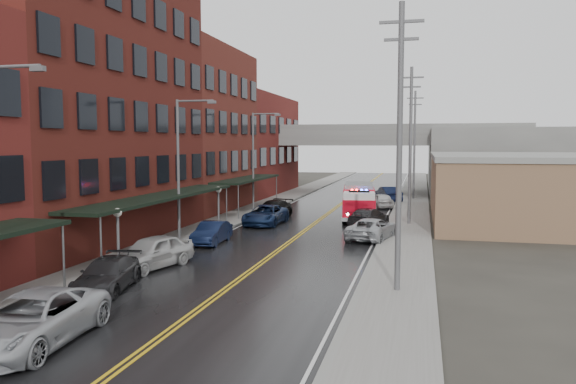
# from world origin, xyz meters

# --- Properties ---
(road) EXTENTS (11.00, 160.00, 0.02)m
(road) POSITION_xyz_m (0.00, 30.00, 0.01)
(road) COLOR black
(road) RESTS_ON ground
(sidewalk_left) EXTENTS (3.00, 160.00, 0.15)m
(sidewalk_left) POSITION_xyz_m (-7.30, 30.00, 0.07)
(sidewalk_left) COLOR slate
(sidewalk_left) RESTS_ON ground
(sidewalk_right) EXTENTS (3.00, 160.00, 0.15)m
(sidewalk_right) POSITION_xyz_m (7.30, 30.00, 0.07)
(sidewalk_right) COLOR slate
(sidewalk_right) RESTS_ON ground
(curb_left) EXTENTS (0.30, 160.00, 0.15)m
(curb_left) POSITION_xyz_m (-5.65, 30.00, 0.07)
(curb_left) COLOR gray
(curb_left) RESTS_ON ground
(curb_right) EXTENTS (0.30, 160.00, 0.15)m
(curb_right) POSITION_xyz_m (5.65, 30.00, 0.07)
(curb_right) COLOR gray
(curb_right) RESTS_ON ground
(brick_building_b) EXTENTS (9.00, 20.00, 18.00)m
(brick_building_b) POSITION_xyz_m (-13.30, 23.00, 9.00)
(brick_building_b) COLOR #581F17
(brick_building_b) RESTS_ON ground
(brick_building_c) EXTENTS (9.00, 15.00, 15.00)m
(brick_building_c) POSITION_xyz_m (-13.30, 40.50, 7.50)
(brick_building_c) COLOR maroon
(brick_building_c) RESTS_ON ground
(brick_building_far) EXTENTS (9.00, 20.00, 12.00)m
(brick_building_far) POSITION_xyz_m (-13.30, 58.00, 6.00)
(brick_building_far) COLOR maroon
(brick_building_far) RESTS_ON ground
(tan_building) EXTENTS (14.00, 22.00, 5.00)m
(tan_building) POSITION_xyz_m (16.00, 40.00, 2.50)
(tan_building) COLOR #89694A
(tan_building) RESTS_ON ground
(right_far_block) EXTENTS (18.00, 30.00, 8.00)m
(right_far_block) POSITION_xyz_m (18.00, 70.00, 4.00)
(right_far_block) COLOR slate
(right_far_block) RESTS_ON ground
(awning_1) EXTENTS (2.60, 18.00, 3.09)m
(awning_1) POSITION_xyz_m (-7.49, 23.00, 2.99)
(awning_1) COLOR black
(awning_1) RESTS_ON ground
(awning_2) EXTENTS (2.60, 13.00, 3.09)m
(awning_2) POSITION_xyz_m (-7.49, 40.50, 2.99)
(awning_2) COLOR black
(awning_2) RESTS_ON ground
(globe_lamp_1) EXTENTS (0.44, 0.44, 3.12)m
(globe_lamp_1) POSITION_xyz_m (-6.40, 16.00, 2.31)
(globe_lamp_1) COLOR #59595B
(globe_lamp_1) RESTS_ON ground
(globe_lamp_2) EXTENTS (0.44, 0.44, 3.12)m
(globe_lamp_2) POSITION_xyz_m (-6.40, 30.00, 2.31)
(globe_lamp_2) COLOR #59595B
(globe_lamp_2) RESTS_ON ground
(street_lamp_1) EXTENTS (2.64, 0.22, 9.00)m
(street_lamp_1) POSITION_xyz_m (-6.55, 24.00, 5.19)
(street_lamp_1) COLOR #59595B
(street_lamp_1) RESTS_ON ground
(street_lamp_2) EXTENTS (2.64, 0.22, 9.00)m
(street_lamp_2) POSITION_xyz_m (-6.55, 40.00, 5.19)
(street_lamp_2) COLOR #59595B
(street_lamp_2) RESTS_ON ground
(utility_pole_0) EXTENTS (1.80, 0.24, 12.00)m
(utility_pole_0) POSITION_xyz_m (7.20, 15.00, 6.31)
(utility_pole_0) COLOR #59595B
(utility_pole_0) RESTS_ON ground
(utility_pole_1) EXTENTS (1.80, 0.24, 12.00)m
(utility_pole_1) POSITION_xyz_m (7.20, 35.00, 6.31)
(utility_pole_1) COLOR #59595B
(utility_pole_1) RESTS_ON ground
(utility_pole_2) EXTENTS (1.80, 0.24, 12.00)m
(utility_pole_2) POSITION_xyz_m (7.20, 55.00, 6.31)
(utility_pole_2) COLOR #59595B
(utility_pole_2) RESTS_ON ground
(overpass) EXTENTS (40.00, 10.00, 7.50)m
(overpass) POSITION_xyz_m (0.00, 62.00, 5.99)
(overpass) COLOR slate
(overpass) RESTS_ON ground
(fire_truck) EXTENTS (3.91, 8.19, 2.90)m
(fire_truck) POSITION_xyz_m (3.10, 37.28, 1.57)
(fire_truck) COLOR #B8081A
(fire_truck) RESTS_ON ground
(parked_car_left_2) EXTENTS (3.14, 6.06, 1.63)m
(parked_car_left_2) POSITION_xyz_m (-3.60, 6.08, 0.82)
(parked_car_left_2) COLOR #AAACB2
(parked_car_left_2) RESTS_ON ground
(parked_car_left_3) EXTENTS (2.79, 5.00, 1.37)m
(parked_car_left_3) POSITION_xyz_m (-4.90, 12.50, 0.69)
(parked_car_left_3) COLOR black
(parked_car_left_3) RESTS_ON ground
(parked_car_left_4) EXTENTS (3.17, 5.24, 1.67)m
(parked_car_left_4) POSITION_xyz_m (-5.00, 16.80, 0.83)
(parked_car_left_4) COLOR #B2B2B2
(parked_car_left_4) RESTS_ON ground
(parked_car_left_5) EXTENTS (1.60, 4.24, 1.38)m
(parked_car_left_5) POSITION_xyz_m (-4.63, 24.05, 0.69)
(parked_car_left_5) COLOR black
(parked_car_left_5) RESTS_ON ground
(parked_car_left_6) EXTENTS (2.67, 5.54, 1.52)m
(parked_car_left_6) POSITION_xyz_m (-3.60, 32.75, 0.76)
(parked_car_left_6) COLOR #132347
(parked_car_left_6) RESTS_ON ground
(parked_car_left_7) EXTENTS (2.75, 5.40, 1.50)m
(parked_car_left_7) POSITION_xyz_m (-3.96, 36.27, 0.75)
(parked_car_left_7) COLOR black
(parked_car_left_7) RESTS_ON ground
(parked_car_right_0) EXTENTS (3.38, 5.49, 1.42)m
(parked_car_right_0) POSITION_xyz_m (5.00, 27.93, 0.71)
(parked_car_right_0) COLOR #A6AAAE
(parked_car_right_0) RESTS_ON ground
(parked_car_right_1) EXTENTS (3.17, 5.34, 1.45)m
(parked_car_right_1) POSITION_xyz_m (4.25, 33.46, 0.72)
(parked_car_right_1) COLOR #232326
(parked_car_right_1) RESTS_ON ground
(parked_car_right_2) EXTENTS (2.84, 4.54, 1.44)m
(parked_car_right_2) POSITION_xyz_m (4.33, 46.20, 0.72)
(parked_car_right_2) COLOR silver
(parked_car_right_2) RESTS_ON ground
(parked_car_right_3) EXTENTS (3.33, 5.38, 1.67)m
(parked_car_right_3) POSITION_xyz_m (4.61, 51.97, 0.84)
(parked_car_right_3) COLOR black
(parked_car_right_3) RESTS_ON ground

